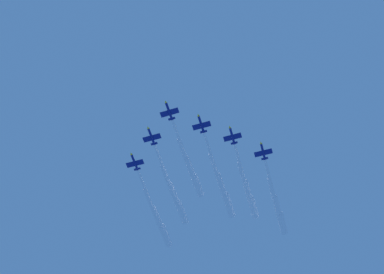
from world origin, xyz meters
The scene contains 6 objects.
jet_lead centered at (-4.56, -15.26, 166.70)m, with size 34.29×43.88×3.68m.
jet_port_inner centered at (-22.47, -20.24, 167.30)m, with size 37.41×48.93×3.65m.
jet_starboard_inner centered at (-2.53, -32.98, 167.81)m, with size 36.27×47.11×3.65m.
jet_port_mid centered at (-35.85, -19.38, 169.00)m, with size 33.70×45.10×3.69m.
jet_starboard_mid centered at (0.61, -49.22, 167.29)m, with size 36.59×48.10×3.65m.
jet_port_outer centered at (-52.22, -21.72, 166.53)m, with size 34.44×46.09×3.66m.
Camera 1 is at (41.14, 114.66, -48.72)m, focal length 50.75 mm.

